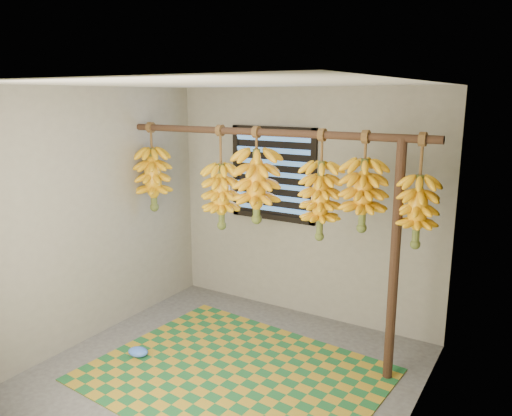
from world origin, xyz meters
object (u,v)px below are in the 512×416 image
Objects in this scene: banana_bunch_f at (418,211)px; woven_mat at (235,375)px; plastic_bag at (138,352)px; banana_bunch_e at (363,195)px; banana_bunch_b at (257,186)px; banana_bunch_a at (153,179)px; banana_bunch_d at (320,200)px; banana_bunch_c at (221,196)px; support_post at (394,264)px.

woven_mat is at bearing -153.26° from banana_bunch_f.
banana_bunch_e is at bearing 25.61° from plastic_bag.
banana_bunch_e is at bearing -0.00° from banana_bunch_b.
banana_bunch_a is at bearing -180.00° from banana_bunch_f.
banana_bunch_f is (1.44, 0.00, -0.06)m from banana_bunch_b.
banana_bunch_d and banana_bunch_e have the same top height.
woven_mat is 1.65m from banana_bunch_d.
banana_bunch_f is at bearing 0.00° from banana_bunch_c.
plastic_bag is at bearing -157.60° from support_post.
plastic_bag is 2.44m from banana_bunch_e.
banana_bunch_d is 1.06× the size of banana_bunch_f.
woven_mat is at bearing -125.83° from banana_bunch_d.
woven_mat is 2.49× the size of banana_bunch_d.
banana_bunch_b is at bearing 180.00° from banana_bunch_d.
banana_bunch_a is 0.86m from banana_bunch_c.
banana_bunch_a is (-1.42, 0.64, 1.47)m from woven_mat.
support_post is 2.47× the size of banana_bunch_e.
woven_mat is at bearing -75.13° from banana_bunch_b.
support_post is 0.79m from banana_bunch_d.
banana_bunch_b is at bearing 0.00° from banana_bunch_c.
banana_bunch_e is at bearing -180.00° from support_post.
banana_bunch_b is 0.92× the size of banana_bunch_d.
banana_bunch_a is 1.11× the size of banana_bunch_e.
plastic_bag is at bearing -159.00° from banana_bunch_f.
plastic_bag is at bearing -154.39° from banana_bunch_e.
banana_bunch_e and banana_bunch_f have the same top height.
banana_bunch_e is at bearing 37.51° from woven_mat.
banana_bunch_f reaches higher than support_post.
banana_bunch_c reaches higher than support_post.
banana_bunch_d is at bearing 54.17° from woven_mat.
plastic_bag is 0.22× the size of banana_bunch_a.
banana_bunch_f is at bearing 0.00° from support_post.
banana_bunch_a and banana_bunch_b have the same top height.
plastic_bag is at bearing -148.70° from banana_bunch_d.
plastic_bag is 2.14m from banana_bunch_d.
banana_bunch_a reaches higher than woven_mat.
woven_mat is 1.65m from banana_bunch_b.
plastic_bag is at bearing -167.70° from woven_mat.
banana_bunch_b is at bearing 104.87° from woven_mat.
banana_bunch_d and banana_bunch_f have the same top height.
banana_bunch_a is at bearing -180.00° from support_post.
banana_bunch_e is (-0.28, -0.00, 0.54)m from support_post.
banana_bunch_e is (1.00, -0.00, 0.02)m from banana_bunch_b.
banana_bunch_c is (0.86, 0.00, -0.09)m from banana_bunch_a.
banana_bunch_c reaches higher than woven_mat.
banana_bunch_d is (0.46, 0.64, 1.45)m from woven_mat.
woven_mat is at bearing 12.30° from plastic_bag.
banana_bunch_d is at bearing 0.00° from banana_bunch_b.
support_post is 2.23× the size of banana_bunch_a.
woven_mat is 2.14m from banana_bunch_a.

